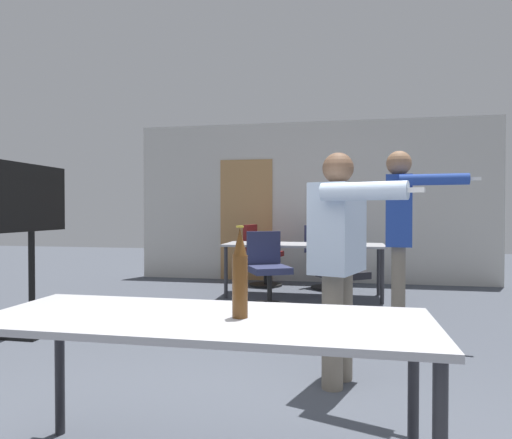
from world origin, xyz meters
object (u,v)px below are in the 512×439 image
(tv_screen, at_px, (31,229))
(person_near_casual, at_px, (400,223))
(office_chair_mid_tucked, at_px, (261,257))
(beer_bottle, at_px, (240,274))
(office_chair_near_pushed, at_px, (339,276))
(office_chair_far_left, at_px, (268,271))
(person_left_plaid, at_px, (340,247))
(office_chair_side_rolled, at_px, (324,258))

(tv_screen, distance_m, person_near_casual, 3.53)
(office_chair_mid_tucked, distance_m, beer_bottle, 5.29)
(office_chair_mid_tucked, height_order, beer_bottle, beer_bottle)
(office_chair_near_pushed, bearing_deg, beer_bottle, 47.81)
(tv_screen, distance_m, office_chair_far_left, 2.70)
(person_left_plaid, bearing_deg, office_chair_side_rolled, -156.94)
(office_chair_far_left, bearing_deg, office_chair_near_pushed, 142.74)
(beer_bottle, bearing_deg, tv_screen, 141.27)
(beer_bottle, bearing_deg, office_chair_side_rolled, 88.47)
(person_near_casual, xyz_separation_m, office_chair_side_rolled, (-0.82, 2.53, -0.61))
(person_near_casual, bearing_deg, beer_bottle, -14.05)
(office_chair_side_rolled, bearing_deg, office_chair_far_left, 14.08)
(person_near_casual, height_order, office_chair_near_pushed, person_near_casual)
(person_near_casual, relative_size, office_chair_far_left, 1.91)
(office_chair_side_rolled, bearing_deg, person_near_casual, 55.71)
(office_chair_mid_tucked, distance_m, office_chair_near_pushed, 2.06)
(person_near_casual, xyz_separation_m, office_chair_near_pushed, (-0.58, 0.91, -0.65))
(office_chair_side_rolled, xyz_separation_m, office_chair_mid_tucked, (-0.99, 0.04, -0.00))
(tv_screen, xyz_separation_m, person_left_plaid, (2.93, -0.76, -0.07))
(person_left_plaid, height_order, beer_bottle, person_left_plaid)
(person_near_casual, distance_m, office_chair_mid_tucked, 3.19)
(person_left_plaid, distance_m, beer_bottle, 1.33)
(office_chair_mid_tucked, bearing_deg, office_chair_near_pushed, 48.48)
(office_chair_side_rolled, xyz_separation_m, office_chair_near_pushed, (0.24, -1.61, -0.04))
(office_chair_far_left, bearing_deg, tv_screen, 13.24)
(office_chair_far_left, relative_size, office_chair_mid_tucked, 0.96)
(office_chair_far_left, distance_m, office_chair_side_rolled, 1.58)
(office_chair_far_left, xyz_separation_m, office_chair_mid_tucked, (-0.35, 1.49, 0.03))
(person_near_casual, distance_m, office_chair_side_rolled, 2.72)
(office_chair_far_left, relative_size, beer_bottle, 2.36)
(person_left_plaid, xyz_separation_m, office_chair_far_left, (-0.90, 2.45, -0.51))
(office_chair_near_pushed, bearing_deg, office_chair_side_rolled, -117.79)
(person_left_plaid, height_order, office_chair_near_pushed, person_left_plaid)
(person_left_plaid, xyz_separation_m, office_chair_mid_tucked, (-1.25, 3.94, -0.48))
(tv_screen, height_order, office_chair_mid_tucked, tv_screen)
(office_chair_side_rolled, distance_m, office_chair_mid_tucked, 0.99)
(office_chair_side_rolled, relative_size, office_chair_mid_tucked, 1.00)
(person_left_plaid, distance_m, office_chair_far_left, 2.66)
(office_chair_mid_tucked, bearing_deg, office_chair_far_left, 25.28)
(office_chair_far_left, bearing_deg, beer_bottle, 71.10)
(tv_screen, bearing_deg, person_left_plaid, -104.58)
(office_chair_far_left, xyz_separation_m, office_chair_side_rolled, (0.64, 1.45, 0.03))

